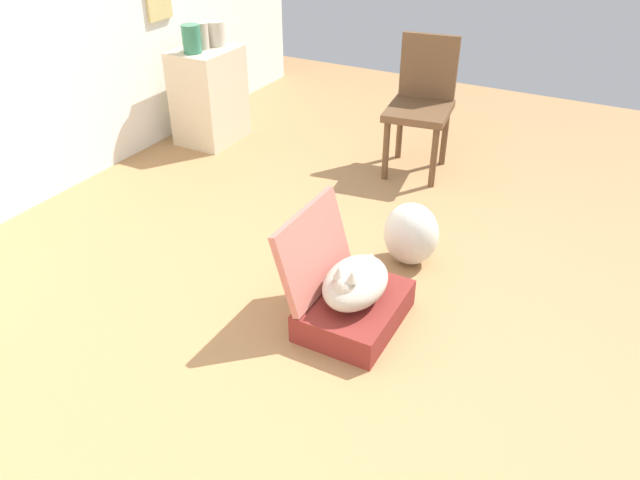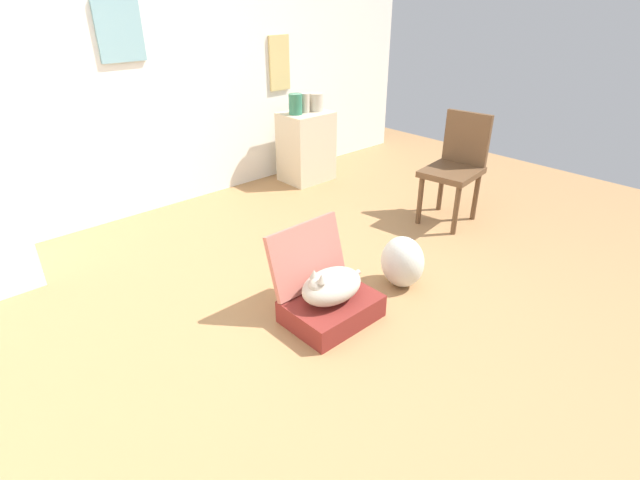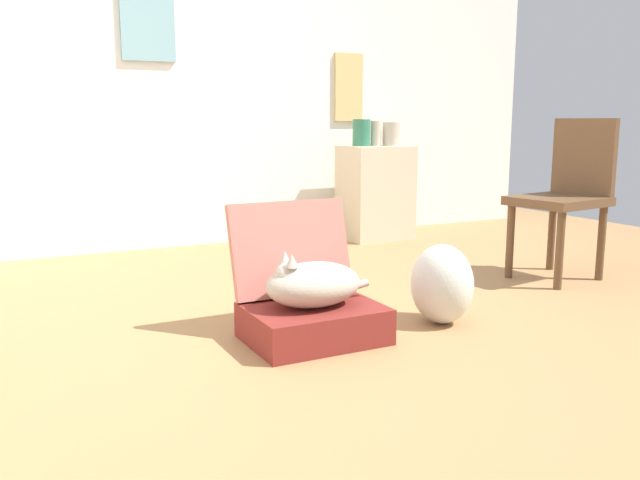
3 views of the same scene
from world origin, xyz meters
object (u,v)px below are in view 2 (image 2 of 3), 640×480
at_px(suitcase_base, 331,309).
at_px(cat, 331,286).
at_px(vase_round, 305,103).
at_px(chair, 456,165).
at_px(vase_short, 316,102).
at_px(side_table, 306,147).
at_px(plastic_bag_white, 402,262).
at_px(vase_tall, 295,104).

distance_m(suitcase_base, cat, 0.17).
relative_size(vase_round, chair, 0.21).
height_order(vase_short, chair, chair).
bearing_deg(side_table, plastic_bag_white, -114.03).
bearing_deg(vase_tall, vase_round, -3.32).
relative_size(vase_tall, vase_round, 1.06).
bearing_deg(side_table, vase_short, -10.14).
height_order(suitcase_base, chair, chair).
bearing_deg(chair, vase_tall, -173.87).
distance_m(side_table, vase_short, 0.46).
bearing_deg(vase_tall, plastic_bag_white, -110.93).
height_order(cat, side_table, side_table).
relative_size(suitcase_base, plastic_bag_white, 1.51).
bearing_deg(plastic_bag_white, chair, 18.80).
xyz_separation_m(side_table, chair, (0.28, -1.61, 0.14)).
xyz_separation_m(suitcase_base, vase_tall, (1.40, 1.98, 0.74)).
xyz_separation_m(vase_tall, chair, (0.40, -1.62, -0.32)).
bearing_deg(vase_round, cat, -127.73).
distance_m(vase_short, chair, 1.63).
xyz_separation_m(suitcase_base, vase_short, (1.64, 1.95, 0.73)).
bearing_deg(chair, plastic_bag_white, -78.98).
bearing_deg(vase_short, chair, -84.48).
bearing_deg(side_table, cat, -127.75).
height_order(cat, plastic_bag_white, cat).
bearing_deg(vase_round, side_table, -90.00).
relative_size(suitcase_base, chair, 0.60).
bearing_deg(chair, side_table, -178.02).
bearing_deg(chair, vase_short, 177.73).
relative_size(vase_tall, chair, 0.22).
distance_m(plastic_bag_white, vase_tall, 2.26).
height_order(vase_tall, vase_short, vase_tall).
relative_size(side_table, vase_tall, 3.59).
bearing_deg(vase_short, suitcase_base, -130.11).
bearing_deg(vase_short, side_table, 169.86).
bearing_deg(plastic_bag_white, vase_tall, 69.07).
height_order(cat, vase_short, vase_short).
height_order(vase_short, vase_round, vase_round).
relative_size(suitcase_base, vase_round, 2.90).
height_order(plastic_bag_white, chair, chair).
height_order(side_table, vase_round, vase_round).
height_order(suitcase_base, vase_tall, vase_tall).
bearing_deg(suitcase_base, chair, 11.31).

